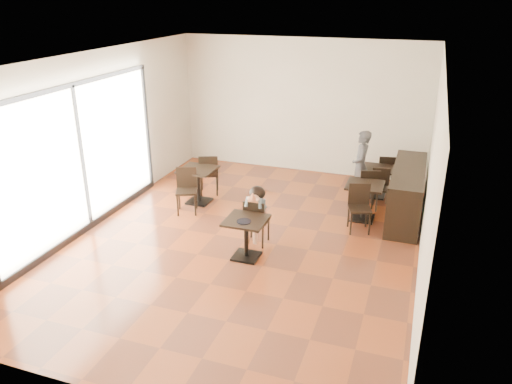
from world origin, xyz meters
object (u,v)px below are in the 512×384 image
at_px(child_chair, 257,221).
at_px(chair_left_a, 209,174).
at_px(cafe_table_back, 377,182).
at_px(chair_back_a, 386,172).
at_px(child_table, 246,238).
at_px(chair_left_b, 186,191).
at_px(chair_mid_b, 360,209).
at_px(chair_back_b, 380,189).
at_px(cafe_table_mid, 364,202).
at_px(cafe_table_left, 198,186).
at_px(child, 257,215).
at_px(adult_patron, 361,166).
at_px(chair_mid_a, 368,188).

bearing_deg(child_chair, chair_left_a, -46.89).
xyz_separation_m(cafe_table_back, chair_back_a, (0.13, 0.55, 0.07)).
distance_m(child_table, chair_left_b, 2.21).
bearing_deg(chair_mid_b, child_table, -152.47).
bearing_deg(chair_back_b, cafe_table_mid, -117.90).
distance_m(child_chair, chair_back_a, 3.93).
xyz_separation_m(child_chair, chair_left_a, (-1.76, 1.88, 0.03)).
relative_size(cafe_table_left, chair_mid_b, 0.85).
relative_size(child, chair_mid_b, 1.21).
bearing_deg(chair_back_b, child, -138.10).
bearing_deg(chair_left_b, chair_mid_b, -17.05).
xyz_separation_m(adult_patron, chair_left_b, (-3.18, -1.82, -0.31)).
bearing_deg(chair_left_b, cafe_table_back, 9.13).
height_order(cafe_table_left, chair_mid_a, chair_mid_a).
relative_size(child, chair_left_b, 1.18).
bearing_deg(child_table, chair_back_b, 57.01).
xyz_separation_m(adult_patron, cafe_table_left, (-3.18, -1.27, -0.38)).
distance_m(chair_mid_b, chair_left_a, 3.50).
height_order(cafe_table_mid, cafe_table_left, cafe_table_left).
xyz_separation_m(child, cafe_table_left, (-1.76, 1.33, -0.16)).
bearing_deg(chair_back_b, child_table, -132.39).
bearing_deg(child_chair, chair_back_b, -128.71).
height_order(adult_patron, cafe_table_left, adult_patron).
bearing_deg(child_table, chair_back_a, 64.79).
bearing_deg(cafe_table_left, cafe_table_mid, 4.91).
bearing_deg(child_table, adult_patron, 65.79).
bearing_deg(chair_left_b, chair_mid_a, 0.30).
xyz_separation_m(adult_patron, chair_mid_a, (0.22, -0.42, -0.32)).
relative_size(child_table, cafe_table_left, 0.94).
relative_size(cafe_table_mid, chair_left_a, 0.81).
bearing_deg(adult_patron, chair_back_a, 141.84).
height_order(child_chair, chair_left_a, chair_left_a).
height_order(cafe_table_left, cafe_table_back, cafe_table_left).
distance_m(child, cafe_table_left, 2.22).
xyz_separation_m(child_chair, adult_patron, (1.42, 2.60, 0.33)).
height_order(child_chair, adult_patron, adult_patron).
height_order(child, chair_back_a, child).
xyz_separation_m(cafe_table_mid, chair_left_b, (-3.40, -0.84, 0.09)).
distance_m(cafe_table_back, chair_mid_b, 1.83).
bearing_deg(child_chair, cafe_table_back, -121.08).
distance_m(child_table, chair_mid_b, 2.31).
bearing_deg(chair_back_a, adult_patron, 51.84).
distance_m(adult_patron, chair_mid_a, 0.57).
height_order(child_table, cafe_table_mid, cafe_table_mid).
distance_m(child_table, cafe_table_mid, 2.72).
height_order(child_table, chair_left_a, chair_left_a).
xyz_separation_m(cafe_table_left, cafe_table_back, (3.51, 1.57, -0.05)).
relative_size(child_chair, chair_back_a, 1.07).
distance_m(child_table, chair_back_a, 4.42).
bearing_deg(child_chair, child_table, 90.00).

